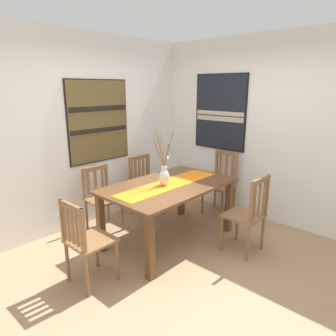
# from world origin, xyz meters

# --- Properties ---
(ground_plane) EXTENTS (6.40, 6.40, 0.03)m
(ground_plane) POSITION_xyz_m (0.00, 0.00, -0.01)
(ground_plane) COLOR #A37F5B
(wall_back) EXTENTS (6.40, 0.12, 2.70)m
(wall_back) POSITION_xyz_m (0.00, 1.86, 1.35)
(wall_back) COLOR silver
(wall_back) RESTS_ON ground_plane
(wall_side) EXTENTS (0.12, 6.40, 2.70)m
(wall_side) POSITION_xyz_m (1.86, 0.00, 1.35)
(wall_side) COLOR silver
(wall_side) RESTS_ON ground_plane
(dining_table) EXTENTS (1.67, 1.02, 0.78)m
(dining_table) POSITION_xyz_m (0.31, 0.52, 0.66)
(dining_table) COLOR brown
(dining_table) RESTS_ON ground_plane
(table_runner) EXTENTS (1.54, 0.36, 0.01)m
(table_runner) POSITION_xyz_m (0.31, 0.52, 0.78)
(table_runner) COLOR orange
(table_runner) RESTS_ON dining_table
(centerpiece_vase) EXTENTS (0.27, 0.22, 0.69)m
(centerpiece_vase) POSITION_xyz_m (0.22, 0.53, 0.91)
(centerpiece_vase) COLOR silver
(centerpiece_vase) RESTS_ON dining_table
(chair_0) EXTENTS (0.45, 0.45, 0.89)m
(chair_0) POSITION_xyz_m (-0.09, 1.44, 0.48)
(chair_0) COLOR brown
(chair_0) RESTS_ON ground_plane
(chair_1) EXTENTS (0.43, 0.43, 0.92)m
(chair_1) POSITION_xyz_m (-0.93, 0.51, 0.49)
(chair_1) COLOR brown
(chair_1) RESTS_ON ground_plane
(chair_2) EXTENTS (0.45, 0.45, 0.92)m
(chair_2) POSITION_xyz_m (0.71, 1.41, 0.49)
(chair_2) COLOR brown
(chair_2) RESTS_ON ground_plane
(chair_3) EXTENTS (0.43, 0.43, 0.98)m
(chair_3) POSITION_xyz_m (1.55, 0.54, 0.50)
(chair_3) COLOR brown
(chair_3) RESTS_ON ground_plane
(chair_4) EXTENTS (0.43, 0.43, 0.98)m
(chair_4) POSITION_xyz_m (0.73, -0.37, 0.50)
(chair_4) COLOR brown
(chair_4) RESTS_ON ground_plane
(painting_on_back_wall) EXTENTS (1.02, 0.05, 1.18)m
(painting_on_back_wall) POSITION_xyz_m (0.18, 1.79, 1.48)
(painting_on_back_wall) COLOR black
(painting_on_side_wall) EXTENTS (0.05, 0.93, 1.19)m
(painting_on_side_wall) POSITION_xyz_m (1.79, 0.78, 1.57)
(painting_on_side_wall) COLOR black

